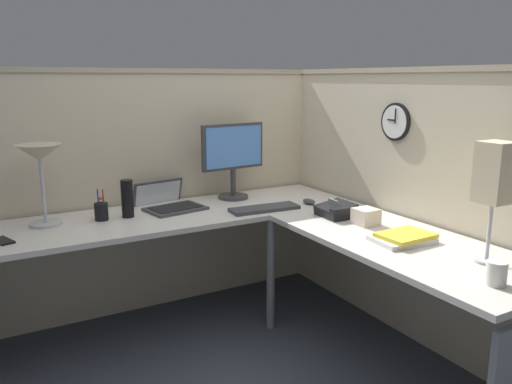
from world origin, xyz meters
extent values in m
plane|color=#383D47|center=(0.00, 0.00, 0.00)|extent=(6.80, 6.80, 0.00)
cube|color=beige|center=(-0.36, 0.87, 0.78)|extent=(2.57, 0.10, 1.55)
cube|color=tan|center=(-0.36, 0.87, 1.56)|extent=(2.57, 0.12, 0.03)
cube|color=beige|center=(0.87, -0.27, 0.78)|extent=(0.10, 2.37, 1.55)
cube|color=tan|center=(0.87, -0.27, 1.56)|extent=(0.12, 2.37, 0.03)
cube|color=beige|center=(-0.38, 0.47, 0.71)|extent=(2.35, 0.66, 0.03)
cube|color=beige|center=(0.47, -0.60, 0.71)|extent=(0.66, 1.49, 0.03)
cylinder|color=slate|center=(0.16, 0.16, 0.35)|extent=(0.05, 0.05, 0.70)
cylinder|color=#38383D|center=(0.15, 0.64, 0.74)|extent=(0.20, 0.20, 0.02)
cylinder|color=#38383D|center=(0.15, 0.64, 0.84)|extent=(0.04, 0.04, 0.20)
cube|color=#38383D|center=(0.15, 0.64, 1.08)|extent=(0.46, 0.08, 0.30)
cube|color=#4C84D8|center=(0.15, 0.62, 1.08)|extent=(0.42, 0.05, 0.26)
cube|color=#38383D|center=(-0.30, 0.53, 0.74)|extent=(0.38, 0.29, 0.02)
cube|color=black|center=(-0.30, 0.53, 0.75)|extent=(0.32, 0.23, 0.00)
cube|color=#38383D|center=(-0.34, 0.76, 0.77)|extent=(0.35, 0.12, 0.22)
cube|color=silver|center=(-0.34, 0.75, 0.77)|extent=(0.31, 0.10, 0.18)
cube|color=#38383D|center=(0.17, 0.26, 0.74)|extent=(0.44, 0.17, 0.02)
ellipsoid|color=#38383D|center=(0.50, 0.25, 0.75)|extent=(0.06, 0.10, 0.03)
cylinder|color=#B7BABF|center=(-1.04, 0.57, 0.74)|extent=(0.17, 0.17, 0.02)
cylinder|color=#B7BABF|center=(-1.04, 0.57, 0.93)|extent=(0.02, 0.02, 0.38)
cone|color=#B2A88C|center=(-1.04, 0.57, 1.13)|extent=(0.24, 0.24, 0.09)
cylinder|color=black|center=(-0.75, 0.52, 0.78)|extent=(0.08, 0.08, 0.10)
cylinder|color=#1E1EB2|center=(-0.76, 0.53, 0.84)|extent=(0.01, 0.01, 0.13)
cylinder|color=#B21E1E|center=(-0.73, 0.52, 0.84)|extent=(0.01, 0.01, 0.13)
cylinder|color=#D8591E|center=(-0.74, 0.54, 0.85)|extent=(0.03, 0.03, 0.01)
cube|color=black|center=(-1.26, 0.37, 0.73)|extent=(0.11, 0.16, 0.01)
cylinder|color=black|center=(-0.60, 0.52, 0.84)|extent=(0.07, 0.07, 0.22)
cube|color=black|center=(0.46, -0.07, 0.77)|extent=(0.20, 0.21, 0.10)
cube|color=#8CA58C|center=(0.46, -0.04, 0.80)|extent=(0.02, 0.09, 0.04)
cube|color=black|center=(0.46, -0.16, 0.79)|extent=(0.19, 0.05, 0.04)
cube|color=silver|center=(0.45, -0.60, 0.74)|extent=(0.30, 0.24, 0.02)
cube|color=yellow|center=(0.46, -0.61, 0.76)|extent=(0.27, 0.20, 0.02)
cylinder|color=#B7BABF|center=(0.57, -0.99, 0.74)|extent=(0.11, 0.11, 0.01)
cylinder|color=#B7BABF|center=(0.57, -0.99, 0.87)|extent=(0.02, 0.02, 0.27)
cube|color=beige|center=(0.57, -0.99, 1.13)|extent=(0.13, 0.13, 0.26)
cylinder|color=silver|center=(0.37, -1.18, 0.78)|extent=(0.08, 0.08, 0.10)
cube|color=beige|center=(0.50, -0.28, 0.78)|extent=(0.12, 0.12, 0.09)
cylinder|color=black|center=(0.82, -0.15, 1.27)|extent=(0.03, 0.22, 0.22)
cylinder|color=white|center=(0.80, -0.15, 1.27)|extent=(0.00, 0.19, 0.19)
cube|color=black|center=(0.80, -0.13, 1.28)|extent=(0.00, 0.06, 0.01)
cube|color=black|center=(0.80, -0.16, 1.31)|extent=(0.00, 0.01, 0.08)
camera|label=1|loc=(-1.35, -2.33, 1.52)|focal=35.64mm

